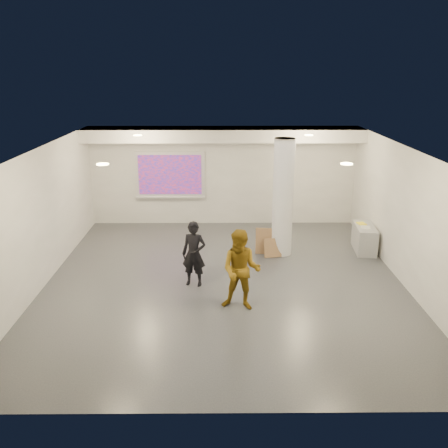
{
  "coord_description": "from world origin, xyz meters",
  "views": [
    {
      "loc": [
        -0.09,
        -10.38,
        4.64
      ],
      "look_at": [
        0.0,
        0.4,
        1.25
      ],
      "focal_mm": 40.0,
      "sensor_mm": 36.0,
      "label": 1
    }
  ],
  "objects_px": {
    "projection_screen": "(170,175)",
    "woman": "(194,254)",
    "column": "(283,198)",
    "man": "(241,270)",
    "credenza": "(364,238)"
  },
  "relations": [
    {
      "from": "column",
      "to": "man",
      "type": "xyz_separation_m",
      "value": [
        -1.18,
        -3.09,
        -0.68
      ]
    },
    {
      "from": "projection_screen",
      "to": "man",
      "type": "xyz_separation_m",
      "value": [
        1.92,
        -5.74,
        -0.7
      ]
    },
    {
      "from": "woman",
      "to": "man",
      "type": "distance_m",
      "value": 1.52
    },
    {
      "from": "woman",
      "to": "column",
      "type": "bearing_deg",
      "value": 54.83
    },
    {
      "from": "column",
      "to": "credenza",
      "type": "height_order",
      "value": "column"
    },
    {
      "from": "column",
      "to": "projection_screen",
      "type": "bearing_deg",
      "value": 139.44
    },
    {
      "from": "credenza",
      "to": "woman",
      "type": "xyz_separation_m",
      "value": [
        -4.39,
        -2.15,
        0.39
      ]
    },
    {
      "from": "column",
      "to": "woman",
      "type": "bearing_deg",
      "value": -138.19
    },
    {
      "from": "projection_screen",
      "to": "woman",
      "type": "xyz_separation_m",
      "value": [
        0.93,
        -4.59,
        -0.8
      ]
    },
    {
      "from": "projection_screen",
      "to": "woman",
      "type": "height_order",
      "value": "projection_screen"
    },
    {
      "from": "man",
      "to": "projection_screen",
      "type": "bearing_deg",
      "value": 121.59
    },
    {
      "from": "column",
      "to": "projection_screen",
      "type": "height_order",
      "value": "column"
    },
    {
      "from": "projection_screen",
      "to": "woman",
      "type": "bearing_deg",
      "value": -78.49
    },
    {
      "from": "projection_screen",
      "to": "credenza",
      "type": "relative_size",
      "value": 1.8
    },
    {
      "from": "credenza",
      "to": "woman",
      "type": "distance_m",
      "value": 4.9
    }
  ]
}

